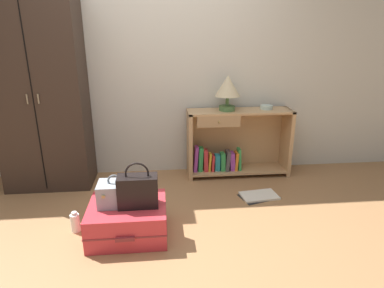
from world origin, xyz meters
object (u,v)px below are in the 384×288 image
Objects in this scene: train_case at (115,193)px; handbag at (138,190)px; table_lamp at (228,88)px; bottle at (75,222)px; wardrobe at (41,94)px; bookshelf at (234,144)px; bowl at (266,107)px; suitcase_large at (128,219)px; open_book_on_floor at (259,196)px.

train_case is 0.19m from handbag.
table_lamp is 2.13× the size of bottle.
bookshelf is at bearing 2.22° from wardrobe.
bowl reaches higher than bookshelf.
open_book_on_floor is at bearing 22.89° from suitcase_large.
handbag reaches higher than bottle.
bottle is at bearing 168.99° from suitcase_large.
handbag is (0.18, -0.04, 0.04)m from train_case.
train_case reaches higher than open_book_on_floor.
handbag is at bearing -13.49° from train_case.
wardrobe is 14.15× the size of bowl.
suitcase_large is 3.50× the size of bottle.
table_lamp is (-0.10, -0.02, 0.63)m from bookshelf.
suitcase_large is at bearing -157.11° from open_book_on_floor.
open_book_on_floor is at bearing -13.65° from wardrobe.
suitcase_large is at bearing -132.38° from table_lamp.
bookshelf reaches higher than train_case.
handbag is 2.07× the size of bottle.
train_case reaches higher than bottle.
bowl is (0.44, 0.03, -0.22)m from table_lamp.
wardrobe is at bearing -177.85° from bowl.
handbag is at bearing -139.70° from bowl.
train_case is (-1.18, -1.09, 0.00)m from bookshelf.
suitcase_large reaches higher than bottle.
train_case is (-1.09, -1.08, -0.63)m from table_lamp.
suitcase_large is 1.69× the size of handbag.
train_case is 1.46m from open_book_on_floor.
bottle is (-1.53, -1.03, -0.28)m from bookshelf.
open_book_on_floor is at bearing -76.66° from bookshelf.
open_book_on_floor is (1.32, 0.50, -0.35)m from train_case.
wardrobe reaches higher than open_book_on_floor.
wardrobe is 3.15× the size of suitcase_large.
handbag reaches higher than train_case.
bowl is (2.33, 0.09, -0.20)m from wardrobe.
table_lamp reaches higher than suitcase_large.
wardrobe reaches higher than bottle.
train_case is at bearing -135.27° from table_lamp.
table_lamp is at bearing 35.15° from bottle.
bottle is (-0.44, 0.09, -0.05)m from suitcase_large.
train_case is at bearing -144.23° from bowl.
table_lamp is 0.61× the size of suitcase_large.
wardrobe is 11.02× the size of bottle.
handbag is (-0.91, -1.12, -0.59)m from table_lamp.
wardrobe is 7.38× the size of train_case.
suitcase_large is 0.45m from bottle.
train_case is at bearing -10.57° from bottle.
bottle is at bearing -64.95° from wardrobe.
bowl is at bearing 28.89° from bottle.
bookshelf is at bearing -178.24° from bowl.
table_lamp is 1.98m from bottle.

